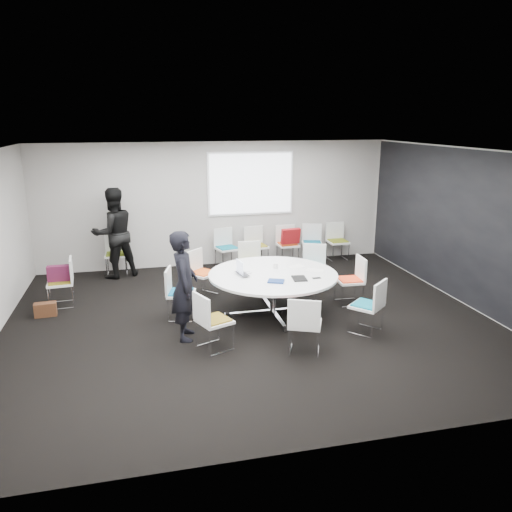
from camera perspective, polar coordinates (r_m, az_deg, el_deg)
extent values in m
cube|color=black|center=(8.52, -0.70, -7.41)|extent=(8.00, 7.00, 0.04)
cube|color=white|center=(7.86, -0.77, 12.02)|extent=(8.00, 7.00, 0.04)
cube|color=#A6A19D|center=(11.47, -4.57, 5.92)|extent=(8.00, 0.04, 2.80)
cube|color=#A6A19D|center=(4.86, 8.38, -7.62)|extent=(8.00, 0.04, 2.80)
cube|color=#A6A19D|center=(9.75, 23.05, 3.03)|extent=(0.04, 7.00, 2.80)
cube|color=black|center=(9.73, 22.90, 3.02)|extent=(0.01, 6.94, 2.74)
cube|color=silver|center=(8.77, 1.91, -6.31)|extent=(0.90, 0.90, 0.08)
cylinder|color=silver|center=(8.66, 1.93, -4.31)|extent=(0.10, 0.10, 0.65)
cylinder|color=white|center=(8.54, 1.95, -2.13)|extent=(2.21, 2.21, 0.04)
cube|color=white|center=(11.49, -0.58, 8.26)|extent=(1.90, 0.03, 1.35)
cube|color=silver|center=(9.30, 10.55, -4.15)|extent=(0.44, 0.44, 0.42)
cube|color=white|center=(9.23, 10.62, -2.81)|extent=(0.46, 0.48, 0.04)
cube|color=red|center=(9.22, 10.63, -2.63)|extent=(0.40, 0.42, 0.03)
cube|color=white|center=(9.24, 11.91, -1.37)|extent=(0.06, 0.46, 0.42)
cube|color=silver|center=(9.99, 6.54, -2.62)|extent=(0.55, 0.55, 0.42)
cube|color=white|center=(9.92, 6.58, -1.35)|extent=(0.59, 0.58, 0.04)
cube|color=#0B697B|center=(9.91, 6.59, -1.19)|extent=(0.52, 0.51, 0.03)
cube|color=white|center=(10.06, 6.69, 0.24)|extent=(0.44, 0.21, 0.42)
cube|color=silver|center=(10.12, -0.57, -2.26)|extent=(0.45, 0.45, 0.42)
cube|color=white|center=(10.06, -0.58, -1.01)|extent=(0.49, 0.47, 0.04)
cube|color=olive|center=(10.05, -0.58, -0.84)|extent=(0.42, 0.40, 0.03)
cube|color=white|center=(10.19, -0.77, 0.56)|extent=(0.46, 0.06, 0.42)
cube|color=silver|center=(9.60, -6.03, -3.34)|extent=(0.59, 0.59, 0.42)
cube|color=white|center=(9.53, -6.07, -2.04)|extent=(0.64, 0.64, 0.04)
cube|color=#D75116|center=(9.52, -6.07, -1.86)|extent=(0.55, 0.55, 0.03)
cube|color=white|center=(9.60, -7.07, -0.51)|extent=(0.36, 0.34, 0.42)
cube|color=silver|center=(8.60, -8.48, -5.72)|extent=(0.51, 0.51, 0.42)
cube|color=white|center=(8.52, -8.54, -4.28)|extent=(0.54, 0.55, 0.04)
cube|color=#0B5882|center=(8.51, -8.55, -4.09)|extent=(0.46, 0.48, 0.03)
cube|color=white|center=(8.48, -10.00, -2.80)|extent=(0.14, 0.46, 0.42)
cube|color=silver|center=(7.45, -4.73, -9.05)|extent=(0.55, 0.55, 0.42)
cube|color=white|center=(7.35, -4.77, -7.42)|extent=(0.58, 0.59, 0.04)
cube|color=brown|center=(7.34, -4.78, -7.20)|extent=(0.50, 0.52, 0.03)
cube|color=white|center=(7.17, -6.26, -6.09)|extent=(0.21, 0.44, 0.42)
cube|color=silver|center=(7.36, 5.55, -9.38)|extent=(0.55, 0.55, 0.42)
cube|color=white|center=(7.26, 5.60, -7.73)|extent=(0.60, 0.59, 0.04)
cube|color=red|center=(7.25, 5.61, -7.52)|extent=(0.52, 0.51, 0.03)
cube|color=white|center=(6.98, 5.51, -6.67)|extent=(0.44, 0.21, 0.42)
cube|color=silver|center=(8.16, 12.41, -7.10)|extent=(0.59, 0.59, 0.42)
cube|color=white|center=(8.08, 12.50, -5.60)|extent=(0.64, 0.63, 0.04)
cube|color=#0A6175|center=(8.07, 12.52, -5.40)|extent=(0.55, 0.55, 0.03)
cube|color=white|center=(7.93, 13.99, -4.34)|extent=(0.37, 0.33, 0.42)
cube|color=silver|center=(11.37, -3.31, -0.29)|extent=(0.52, 0.52, 0.42)
cube|color=white|center=(11.31, -3.33, 0.84)|extent=(0.56, 0.55, 0.04)
cube|color=#0A667C|center=(11.30, -3.33, 0.98)|extent=(0.49, 0.47, 0.03)
cube|color=white|center=(11.44, -3.80, 2.18)|extent=(0.45, 0.16, 0.42)
cube|color=silver|center=(11.53, 0.08, -0.03)|extent=(0.48, 0.48, 0.42)
cube|color=white|center=(11.47, 0.08, 1.07)|extent=(0.52, 0.50, 0.04)
cube|color=#716418|center=(11.47, 0.08, 1.22)|extent=(0.45, 0.44, 0.03)
cube|color=white|center=(11.61, -0.30, 2.41)|extent=(0.46, 0.11, 0.42)
cube|color=silver|center=(11.70, 3.63, 0.17)|extent=(0.43, 0.43, 0.42)
cube|color=white|center=(11.65, 3.65, 1.26)|extent=(0.47, 0.45, 0.04)
cube|color=#D14714|center=(11.64, 3.65, 1.40)|extent=(0.41, 0.39, 0.03)
cube|color=white|center=(11.79, 3.34, 2.59)|extent=(0.46, 0.05, 0.42)
cube|color=silver|center=(11.87, 6.40, 0.32)|extent=(0.52, 0.52, 0.42)
cube|color=white|center=(11.82, 6.44, 1.40)|extent=(0.56, 0.55, 0.04)
cube|color=#0B5C7D|center=(11.81, 6.44, 1.54)|extent=(0.49, 0.47, 0.03)
cube|color=white|center=(11.97, 6.40, 2.71)|extent=(0.45, 0.16, 0.42)
cube|color=silver|center=(12.13, 9.29, 0.54)|extent=(0.43, 0.43, 0.42)
cube|color=white|center=(12.08, 9.34, 1.60)|extent=(0.47, 0.45, 0.04)
cube|color=olive|center=(12.07, 9.35, 1.74)|extent=(0.41, 0.39, 0.03)
cube|color=white|center=(12.21, 9.00, 2.88)|extent=(0.46, 0.05, 0.42)
cube|color=silver|center=(9.70, -21.34, -4.16)|extent=(0.46, 0.46, 0.42)
cube|color=white|center=(9.63, -21.48, -2.87)|extent=(0.48, 0.50, 0.04)
cube|color=olive|center=(9.62, -21.50, -2.70)|extent=(0.41, 0.43, 0.03)
cube|color=white|center=(9.55, -20.36, -1.46)|extent=(0.08, 0.46, 0.42)
cube|color=silver|center=(11.25, -15.63, -1.02)|extent=(0.43, 0.43, 0.42)
cube|color=white|center=(11.19, -15.71, 0.11)|extent=(0.47, 0.45, 0.04)
cube|color=#5B6D16|center=(11.18, -15.72, 0.26)|extent=(0.41, 0.39, 0.03)
cube|color=white|center=(11.34, -15.74, 1.51)|extent=(0.46, 0.04, 0.42)
imported|color=black|center=(7.63, -8.18, -3.36)|extent=(0.49, 0.67, 1.70)
imported|color=black|center=(10.93, -15.94, 2.53)|extent=(1.14, 1.02, 1.92)
imported|color=#333338|center=(8.47, -1.27, -2.05)|extent=(0.29, 0.40, 0.03)
cube|color=silver|center=(8.45, -1.88, -1.27)|extent=(0.06, 0.30, 0.22)
cube|color=black|center=(8.27, 4.98, -2.57)|extent=(0.25, 0.32, 0.02)
cube|color=navy|center=(8.10, 2.30, -2.89)|extent=(0.32, 0.28, 0.03)
cube|color=white|center=(8.95, 4.56, -1.20)|extent=(0.36, 0.30, 0.00)
cube|color=silver|center=(8.76, 6.74, -1.63)|extent=(0.36, 0.33, 0.00)
cylinder|color=white|center=(8.82, 2.24, -1.12)|extent=(0.08, 0.08, 0.09)
cube|color=black|center=(8.34, 6.93, -2.51)|extent=(0.14, 0.07, 0.01)
cube|color=#551634|center=(9.58, -21.58, -1.85)|extent=(0.40, 0.15, 0.28)
cube|color=#4B2A18|center=(9.35, -22.93, -5.66)|extent=(0.37, 0.19, 0.24)
cube|color=maroon|center=(11.39, 3.98, 2.28)|extent=(0.46, 0.21, 0.36)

